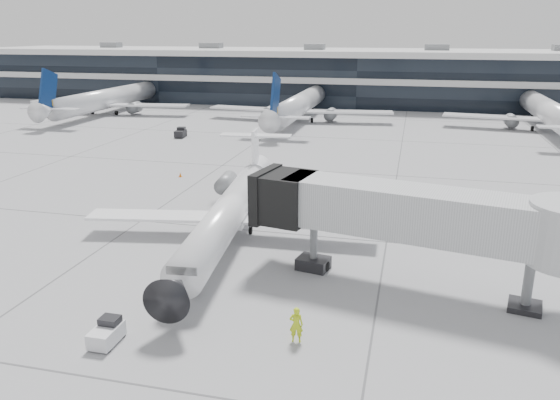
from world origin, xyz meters
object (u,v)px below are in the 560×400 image
(ramp_worker, at_px, (296,325))
(baggage_tug, at_px, (107,333))
(regional_jet, at_px, (230,211))
(jet_bridge, at_px, (432,216))

(ramp_worker, relative_size, baggage_tug, 0.99)
(regional_jet, height_order, ramp_worker, regional_jet)
(baggage_tug, bearing_deg, regional_jet, 85.27)
(regional_jet, distance_m, baggage_tug, 15.45)
(regional_jet, bearing_deg, baggage_tug, -101.00)
(regional_jet, height_order, jet_bridge, jet_bridge)
(regional_jet, distance_m, ramp_worker, 15.20)
(ramp_worker, distance_m, baggage_tug, 9.51)
(regional_jet, relative_size, ramp_worker, 14.36)
(ramp_worker, xyz_separation_m, baggage_tug, (-9.20, -2.37, -0.41))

